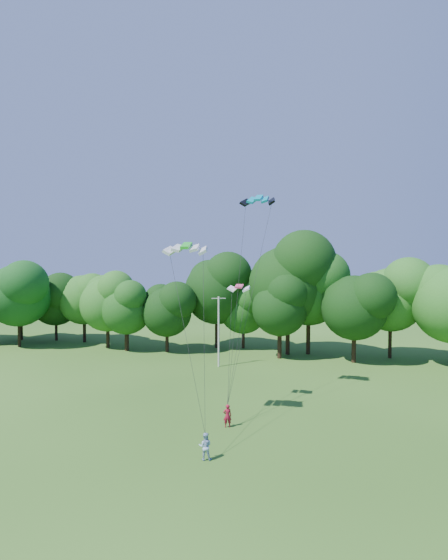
# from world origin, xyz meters

# --- Properties ---
(ground) EXTENTS (160.00, 160.00, 0.00)m
(ground) POSITION_xyz_m (0.00, 0.00, 0.00)
(ground) COLOR #285015
(ground) RESTS_ON ground
(utility_pole) EXTENTS (1.50, 0.66, 7.94)m
(utility_pole) POSITION_xyz_m (-3.44, 27.74, 4.09)
(utility_pole) COLOR beige
(utility_pole) RESTS_ON ground
(kite_flyer_left) EXTENTS (0.70, 0.58, 1.64)m
(kite_flyer_left) POSITION_xyz_m (1.22, 10.11, 0.82)
(kite_flyer_left) COLOR maroon
(kite_flyer_left) RESTS_ON ground
(kite_flyer_right) EXTENTS (0.87, 0.72, 1.63)m
(kite_flyer_right) POSITION_xyz_m (0.98, 4.78, 0.81)
(kite_flyer_right) COLOR #A0BDDE
(kite_flyer_right) RESTS_ON ground
(kite_teal) EXTENTS (2.97, 1.57, 0.70)m
(kite_teal) POSITION_xyz_m (2.45, 17.29, 17.27)
(kite_teal) COLOR #058BA7
(kite_teal) RESTS_ON ground
(kite_green) EXTENTS (3.12, 1.57, 0.58)m
(kite_green) POSITION_xyz_m (-1.71, 9.83, 12.95)
(kite_green) COLOR green
(kite_green) RESTS_ON ground
(kite_pink) EXTENTS (1.83, 0.93, 0.32)m
(kite_pink) POSITION_xyz_m (1.18, 15.04, 9.82)
(kite_pink) COLOR #E03E6E
(kite_pink) RESTS_ON ground
(tree_back_west) EXTENTS (9.52, 9.52, 13.85)m
(tree_back_west) POSITION_xyz_m (-33.34, 33.32, 8.65)
(tree_back_west) COLOR #351E15
(tree_back_west) RESTS_ON ground
(tree_back_center) EXTENTS (11.10, 11.10, 16.14)m
(tree_back_center) POSITION_xyz_m (3.75, 35.95, 10.08)
(tree_back_center) COLOR black
(tree_back_center) RESTS_ON ground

